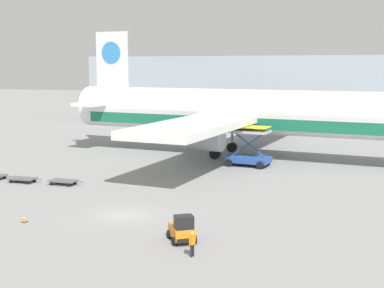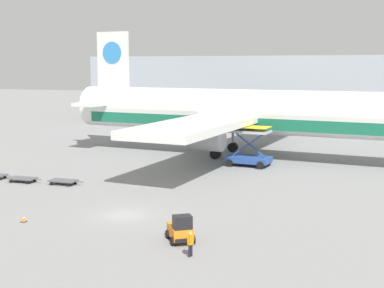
{
  "view_description": "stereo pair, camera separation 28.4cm",
  "coord_description": "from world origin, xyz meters",
  "px_view_note": "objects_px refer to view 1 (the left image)",
  "views": [
    {
      "loc": [
        17.89,
        -38.61,
        12.04
      ],
      "look_at": [
        1.37,
        13.86,
        4.0
      ],
      "focal_mm": 50.0,
      "sensor_mm": 36.0,
      "label": 1
    },
    {
      "loc": [
        18.16,
        -38.53,
        12.04
      ],
      "look_at": [
        1.37,
        13.86,
        4.0
      ],
      "focal_mm": 50.0,
      "sensor_mm": 36.0,
      "label": 2
    }
  ],
  "objects_px": {
    "baggage_dolly_third": "(63,181)",
    "ground_crew_near": "(192,242)",
    "scissor_lift_loader": "(248,151)",
    "traffic_cone_near": "(24,219)",
    "baggage_tug_foreground": "(182,230)",
    "baggage_dolly_second": "(23,179)",
    "airplane_main": "(248,113)"
  },
  "relations": [
    {
      "from": "baggage_tug_foreground",
      "to": "ground_crew_near",
      "type": "bearing_deg",
      "value": -1.86
    },
    {
      "from": "airplane_main",
      "to": "baggage_dolly_third",
      "type": "relative_size",
      "value": 15.63
    },
    {
      "from": "scissor_lift_loader",
      "to": "traffic_cone_near",
      "type": "distance_m",
      "value": 31.09
    },
    {
      "from": "airplane_main",
      "to": "scissor_lift_loader",
      "type": "xyz_separation_m",
      "value": [
        1.42,
        -6.34,
        -3.96
      ]
    },
    {
      "from": "baggage_dolly_third",
      "to": "ground_crew_near",
      "type": "distance_m",
      "value": 24.67
    },
    {
      "from": "baggage_dolly_second",
      "to": "traffic_cone_near",
      "type": "bearing_deg",
      "value": -54.06
    },
    {
      "from": "scissor_lift_loader",
      "to": "ground_crew_near",
      "type": "height_order",
      "value": "scissor_lift_loader"
    },
    {
      "from": "baggage_tug_foreground",
      "to": "baggage_dolly_second",
      "type": "distance_m",
      "value": 25.55
    },
    {
      "from": "baggage_tug_foreground",
      "to": "baggage_dolly_third",
      "type": "height_order",
      "value": "baggage_tug_foreground"
    },
    {
      "from": "baggage_tug_foreground",
      "to": "baggage_dolly_second",
      "type": "relative_size",
      "value": 0.76
    },
    {
      "from": "airplane_main",
      "to": "ground_crew_near",
      "type": "distance_m",
      "value": 38.9
    },
    {
      "from": "baggage_dolly_second",
      "to": "traffic_cone_near",
      "type": "height_order",
      "value": "traffic_cone_near"
    },
    {
      "from": "scissor_lift_loader",
      "to": "baggage_dolly_second",
      "type": "bearing_deg",
      "value": -134.42
    },
    {
      "from": "baggage_dolly_second",
      "to": "scissor_lift_loader",
      "type": "bearing_deg",
      "value": 39.04
    },
    {
      "from": "baggage_dolly_third",
      "to": "traffic_cone_near",
      "type": "height_order",
      "value": "traffic_cone_near"
    },
    {
      "from": "ground_crew_near",
      "to": "traffic_cone_near",
      "type": "distance_m",
      "value": 15.12
    },
    {
      "from": "baggage_dolly_third",
      "to": "traffic_cone_near",
      "type": "relative_size",
      "value": 6.09
    },
    {
      "from": "baggage_tug_foreground",
      "to": "scissor_lift_loader",
      "type": "bearing_deg",
      "value": 149.97
    },
    {
      "from": "scissor_lift_loader",
      "to": "traffic_cone_near",
      "type": "bearing_deg",
      "value": -105.37
    },
    {
      "from": "baggage_dolly_second",
      "to": "traffic_cone_near",
      "type": "distance_m",
      "value": 15.1
    },
    {
      "from": "baggage_dolly_third",
      "to": "traffic_cone_near",
      "type": "bearing_deg",
      "value": -71.4
    },
    {
      "from": "baggage_dolly_third",
      "to": "traffic_cone_near",
      "type": "xyz_separation_m",
      "value": [
        4.11,
        -12.59,
        -0.09
      ]
    },
    {
      "from": "airplane_main",
      "to": "baggage_tug_foreground",
      "type": "xyz_separation_m",
      "value": [
        2.79,
        -35.79,
        -4.96
      ]
    },
    {
      "from": "scissor_lift_loader",
      "to": "traffic_cone_near",
      "type": "height_order",
      "value": "scissor_lift_loader"
    },
    {
      "from": "scissor_lift_loader",
      "to": "airplane_main",
      "type": "bearing_deg",
      "value": 109.71
    },
    {
      "from": "baggage_dolly_third",
      "to": "airplane_main",
      "type": "bearing_deg",
      "value": 57.59
    },
    {
      "from": "baggage_dolly_third",
      "to": "ground_crew_near",
      "type": "height_order",
      "value": "ground_crew_near"
    },
    {
      "from": "scissor_lift_loader",
      "to": "ground_crew_near",
      "type": "relative_size",
      "value": 3.3
    },
    {
      "from": "baggage_dolly_third",
      "to": "ground_crew_near",
      "type": "bearing_deg",
      "value": -39.64
    },
    {
      "from": "scissor_lift_loader",
      "to": "baggage_tug_foreground",
      "type": "bearing_deg",
      "value": -80.29
    },
    {
      "from": "scissor_lift_loader",
      "to": "traffic_cone_near",
      "type": "xyz_separation_m",
      "value": [
        -11.84,
        -28.7,
        -1.58
      ]
    },
    {
      "from": "scissor_lift_loader",
      "to": "baggage_dolly_second",
      "type": "height_order",
      "value": "scissor_lift_loader"
    }
  ]
}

